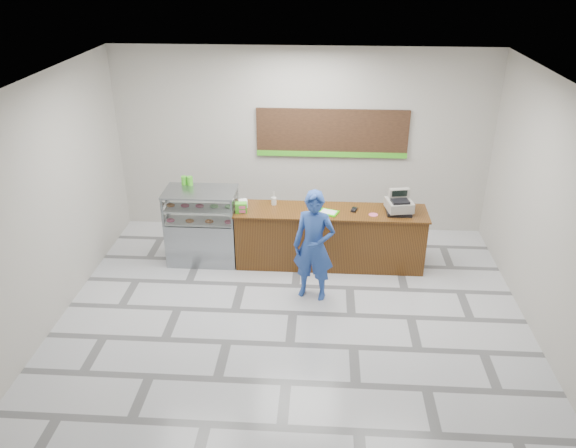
# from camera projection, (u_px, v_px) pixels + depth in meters

# --- Properties ---
(floor) EXTENTS (7.00, 7.00, 0.00)m
(floor) POSITION_uv_depth(u_px,v_px,m) (293.00, 313.00, 8.57)
(floor) COLOR silver
(floor) RESTS_ON ground
(back_wall) EXTENTS (7.00, 0.00, 7.00)m
(back_wall) POSITION_uv_depth(u_px,v_px,m) (302.00, 142.00, 10.49)
(back_wall) COLOR #B9B5AA
(back_wall) RESTS_ON floor
(ceiling) EXTENTS (7.00, 7.00, 0.00)m
(ceiling) POSITION_uv_depth(u_px,v_px,m) (294.00, 82.00, 7.03)
(ceiling) COLOR silver
(ceiling) RESTS_ON back_wall
(sales_counter) EXTENTS (3.26, 0.76, 1.03)m
(sales_counter) POSITION_uv_depth(u_px,v_px,m) (330.00, 237.00, 9.70)
(sales_counter) COLOR #5F3411
(sales_counter) RESTS_ON floor
(display_case) EXTENTS (1.22, 0.72, 1.33)m
(display_case) POSITION_uv_depth(u_px,v_px,m) (202.00, 225.00, 9.76)
(display_case) COLOR gray
(display_case) RESTS_ON floor
(menu_board) EXTENTS (2.80, 0.06, 0.90)m
(menu_board) POSITION_uv_depth(u_px,v_px,m) (332.00, 134.00, 10.34)
(menu_board) COLOR black
(menu_board) RESTS_ON back_wall
(cash_register) EXTENTS (0.47, 0.49, 0.38)m
(cash_register) POSITION_uv_depth(u_px,v_px,m) (399.00, 205.00, 9.34)
(cash_register) COLOR black
(cash_register) RESTS_ON sales_counter
(card_terminal) EXTENTS (0.12, 0.18, 0.04)m
(card_terminal) POSITION_uv_depth(u_px,v_px,m) (354.00, 210.00, 9.46)
(card_terminal) COLOR black
(card_terminal) RESTS_ON sales_counter
(serving_tray) EXTENTS (0.41, 0.36, 0.02)m
(serving_tray) POSITION_uv_depth(u_px,v_px,m) (328.00, 212.00, 9.39)
(serving_tray) COLOR #30D206
(serving_tray) RESTS_ON sales_counter
(napkin_box) EXTENTS (0.18, 0.18, 0.12)m
(napkin_box) POSITION_uv_depth(u_px,v_px,m) (243.00, 203.00, 9.59)
(napkin_box) COLOR white
(napkin_box) RESTS_ON sales_counter
(straw_cup) EXTENTS (0.09, 0.09, 0.13)m
(straw_cup) POSITION_uv_depth(u_px,v_px,m) (274.00, 201.00, 9.67)
(straw_cup) COLOR silver
(straw_cup) RESTS_ON sales_counter
(promo_box) EXTENTS (0.21, 0.15, 0.17)m
(promo_box) POSITION_uv_depth(u_px,v_px,m) (241.00, 208.00, 9.38)
(promo_box) COLOR green
(promo_box) RESTS_ON sales_counter
(donut_decal) EXTENTS (0.15, 0.15, 0.00)m
(donut_decal) POSITION_uv_depth(u_px,v_px,m) (373.00, 215.00, 9.32)
(donut_decal) COLOR #D95579
(donut_decal) RESTS_ON sales_counter
(green_cup_left) EXTENTS (0.10, 0.10, 0.15)m
(green_cup_left) POSITION_uv_depth(u_px,v_px,m) (184.00, 180.00, 9.69)
(green_cup_left) COLOR green
(green_cup_left) RESTS_ON display_case
(green_cup_right) EXTENTS (0.10, 0.10, 0.15)m
(green_cup_right) POSITION_uv_depth(u_px,v_px,m) (190.00, 181.00, 9.67)
(green_cup_right) COLOR green
(green_cup_right) RESTS_ON display_case
(customer) EXTENTS (0.74, 0.58, 1.79)m
(customer) POSITION_uv_depth(u_px,v_px,m) (314.00, 246.00, 8.62)
(customer) COLOR #26489B
(customer) RESTS_ON floor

